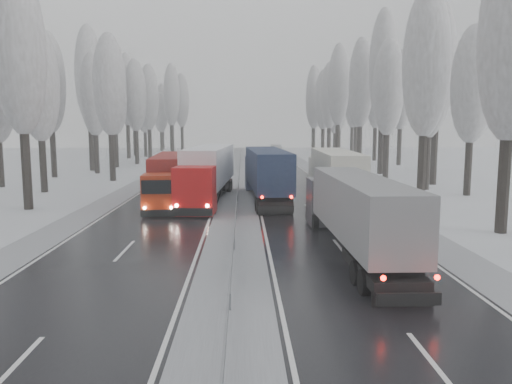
{
  "coord_description": "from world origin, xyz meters",
  "views": [
    {
      "loc": [
        0.47,
        -11.63,
        5.97
      ],
      "look_at": [
        1.22,
        16.98,
        2.2
      ],
      "focal_mm": 35.0,
      "sensor_mm": 36.0,
      "label": 1
    }
  ],
  "objects_px": {
    "truck_blue_box": "(266,171)",
    "truck_cream_box": "(334,172)",
    "truck_red_white": "(209,170)",
    "truck_red_red": "(168,175)",
    "box_truck_distant": "(276,150)",
    "truck_grey_tarp": "(354,208)"
  },
  "relations": [
    {
      "from": "truck_blue_box",
      "to": "truck_cream_box",
      "type": "bearing_deg",
      "value": -10.99
    },
    {
      "from": "truck_red_white",
      "to": "truck_red_red",
      "type": "bearing_deg",
      "value": -176.21
    },
    {
      "from": "truck_red_white",
      "to": "box_truck_distant",
      "type": "bearing_deg",
      "value": 84.95
    },
    {
      "from": "box_truck_distant",
      "to": "truck_red_red",
      "type": "relative_size",
      "value": 0.47
    },
    {
      "from": "truck_cream_box",
      "to": "truck_red_red",
      "type": "xyz_separation_m",
      "value": [
        -13.18,
        0.65,
        -0.25
      ]
    },
    {
      "from": "truck_grey_tarp",
      "to": "truck_blue_box",
      "type": "xyz_separation_m",
      "value": [
        -3.34,
        17.21,
        0.25
      ]
    },
    {
      "from": "truck_blue_box",
      "to": "truck_red_red",
      "type": "distance_m",
      "value": 7.82
    },
    {
      "from": "truck_cream_box",
      "to": "truck_red_red",
      "type": "distance_m",
      "value": 13.19
    },
    {
      "from": "truck_grey_tarp",
      "to": "truck_red_red",
      "type": "xyz_separation_m",
      "value": [
        -11.15,
        17.08,
        -0.04
      ]
    },
    {
      "from": "truck_grey_tarp",
      "to": "truck_blue_box",
      "type": "distance_m",
      "value": 17.53
    },
    {
      "from": "truck_blue_box",
      "to": "truck_red_white",
      "type": "bearing_deg",
      "value": 178.79
    },
    {
      "from": "truck_grey_tarp",
      "to": "truck_cream_box",
      "type": "bearing_deg",
      "value": 82.22
    },
    {
      "from": "truck_grey_tarp",
      "to": "truck_red_red",
      "type": "height_order",
      "value": "truck_grey_tarp"
    },
    {
      "from": "truck_red_red",
      "to": "truck_red_white",
      "type": "bearing_deg",
      "value": -3.46
    },
    {
      "from": "truck_grey_tarp",
      "to": "truck_blue_box",
      "type": "height_order",
      "value": "truck_blue_box"
    },
    {
      "from": "truck_blue_box",
      "to": "truck_cream_box",
      "type": "relative_size",
      "value": 1.02
    },
    {
      "from": "truck_cream_box",
      "to": "truck_red_white",
      "type": "height_order",
      "value": "truck_red_white"
    },
    {
      "from": "truck_blue_box",
      "to": "truck_grey_tarp",
      "type": "bearing_deg",
      "value": -81.82
    },
    {
      "from": "truck_grey_tarp",
      "to": "truck_red_red",
      "type": "relative_size",
      "value": 1.01
    },
    {
      "from": "truck_blue_box",
      "to": "truck_cream_box",
      "type": "distance_m",
      "value": 5.42
    },
    {
      "from": "truck_grey_tarp",
      "to": "truck_red_white",
      "type": "bearing_deg",
      "value": 114.16
    },
    {
      "from": "truck_blue_box",
      "to": "truck_red_white",
      "type": "xyz_separation_m",
      "value": [
        -4.6,
        -0.13,
        0.1
      ]
    }
  ]
}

